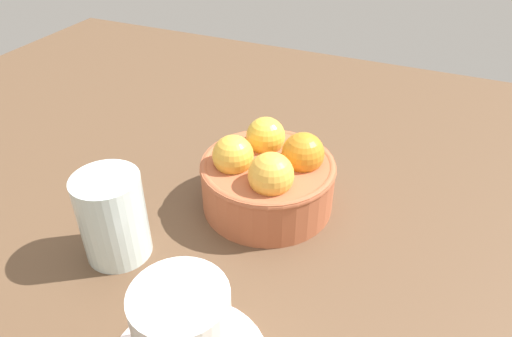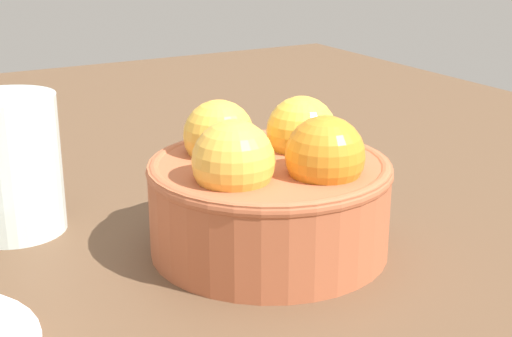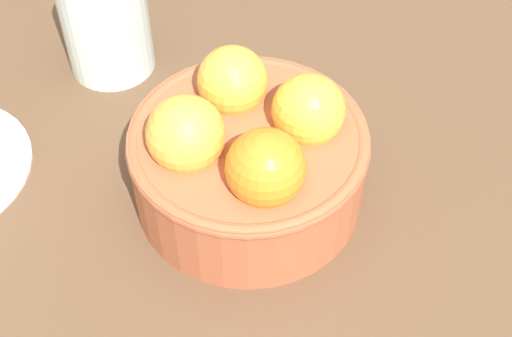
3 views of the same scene
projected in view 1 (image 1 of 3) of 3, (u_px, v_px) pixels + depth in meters
ground_plane at (267, 219)px, 56.21cm from camera, size 133.81×97.36×4.68cm
terracotta_bowl at (268, 176)px, 52.54cm from camera, size 15.20×15.20×9.31cm
water_glass at (113, 217)px, 45.86cm from camera, size 6.60×6.60×9.29cm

